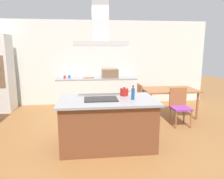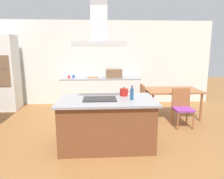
% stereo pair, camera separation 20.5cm
% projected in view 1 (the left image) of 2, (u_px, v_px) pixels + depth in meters
% --- Properties ---
extents(ground, '(16.00, 16.00, 0.00)m').
position_uv_depth(ground, '(102.00, 119.00, 5.48)').
color(ground, '#936033').
extents(wall_back, '(7.20, 0.10, 2.70)m').
position_uv_depth(wall_back, '(98.00, 63.00, 6.94)').
color(wall_back, silver).
rests_on(wall_back, ground).
extents(kitchen_island, '(1.77, 1.05, 0.90)m').
position_uv_depth(kitchen_island, '(108.00, 122.00, 3.93)').
color(kitchen_island, brown).
rests_on(kitchen_island, ground).
extents(cooktop, '(0.60, 0.44, 0.01)m').
position_uv_depth(cooktop, '(101.00, 99.00, 3.83)').
color(cooktop, black).
rests_on(cooktop, kitchen_island).
extents(tea_kettle, '(0.21, 0.16, 0.17)m').
position_uv_depth(tea_kettle, '(124.00, 92.00, 4.12)').
color(tea_kettle, '#B21E19').
rests_on(tea_kettle, kitchen_island).
extents(olive_oil_bottle, '(0.06, 0.06, 0.26)m').
position_uv_depth(olive_oil_bottle, '(133.00, 94.00, 3.80)').
color(olive_oil_bottle, navy).
rests_on(olive_oil_bottle, kitchen_island).
extents(back_counter, '(2.48, 0.62, 0.90)m').
position_uv_depth(back_counter, '(97.00, 92.00, 6.74)').
color(back_counter, silver).
rests_on(back_counter, ground).
extents(countertop_microwave, '(0.50, 0.38, 0.28)m').
position_uv_depth(countertop_microwave, '(110.00, 73.00, 6.67)').
color(countertop_microwave, brown).
rests_on(countertop_microwave, back_counter).
extents(coffee_mug_red, '(0.08, 0.08, 0.09)m').
position_uv_depth(coffee_mug_red, '(65.00, 77.00, 6.54)').
color(coffee_mug_red, red).
rests_on(coffee_mug_red, back_counter).
extents(coffee_mug_blue, '(0.08, 0.08, 0.09)m').
position_uv_depth(coffee_mug_blue, '(69.00, 77.00, 6.62)').
color(coffee_mug_blue, '#2D56B2').
rests_on(coffee_mug_blue, back_counter).
extents(cutting_board, '(0.34, 0.24, 0.02)m').
position_uv_depth(cutting_board, '(89.00, 78.00, 6.67)').
color(cutting_board, '#995B33').
rests_on(cutting_board, back_counter).
extents(dining_table, '(1.40, 0.90, 0.75)m').
position_uv_depth(dining_table, '(169.00, 92.00, 5.65)').
color(dining_table, '#995B33').
rests_on(dining_table, ground).
extents(chair_at_left_end, '(0.42, 0.42, 0.89)m').
position_uv_depth(chair_at_left_end, '(136.00, 99.00, 5.58)').
color(chair_at_left_end, purple).
rests_on(chair_at_left_end, ground).
extents(chair_facing_island, '(0.42, 0.42, 0.89)m').
position_uv_depth(chair_facing_island, '(179.00, 104.00, 5.03)').
color(chair_facing_island, purple).
rests_on(chair_facing_island, ground).
extents(range_hood, '(0.90, 0.55, 0.78)m').
position_uv_depth(range_hood, '(100.00, 31.00, 3.61)').
color(range_hood, '#ADADB2').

